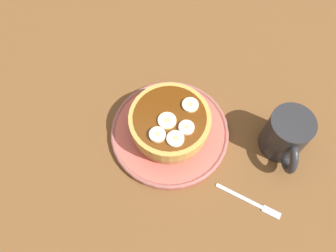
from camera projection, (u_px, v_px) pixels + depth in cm
name	position (u px, v px, depth cm)	size (l,w,h in cm)	color
ground_plane	(168.00, 137.00, 72.22)	(140.00, 140.00, 3.00)	brown
plate	(168.00, 132.00, 70.09)	(24.23, 24.23, 1.62)	#CC594C
pancake_stack	(169.00, 122.00, 66.99)	(15.76, 15.91, 6.17)	#B37A40
banana_slice_0	(165.00, 121.00, 63.59)	(3.47, 3.47, 0.71)	#FDECB2
banana_slice_1	(188.00, 105.00, 65.03)	(3.17, 3.17, 0.80)	#EBEBB6
banana_slice_2	(173.00, 139.00, 61.89)	(3.23, 3.23, 0.83)	#EDE0C5
banana_slice_3	(185.00, 128.00, 62.83)	(2.94, 2.94, 0.92)	#F9E1BB
banana_slice_4	(155.00, 135.00, 62.14)	(3.03, 3.03, 1.02)	#FBEAC4
coffee_mug	(285.00, 135.00, 65.19)	(12.04, 8.35, 9.75)	#262628
fork	(250.00, 202.00, 64.31)	(6.84, 12.00, 0.50)	silver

